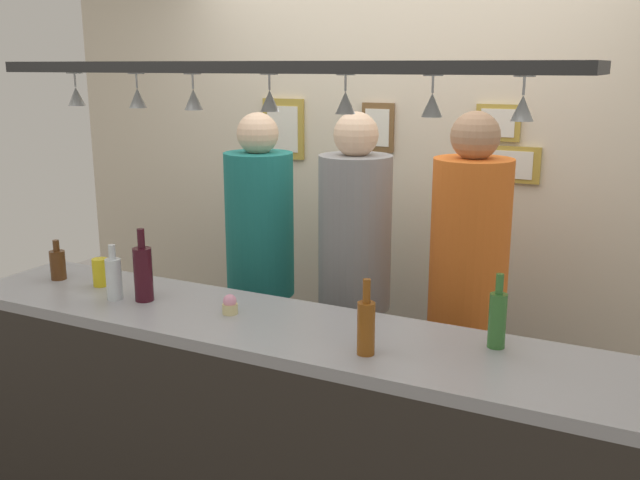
{
  "coord_description": "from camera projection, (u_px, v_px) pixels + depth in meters",
  "views": [
    {
      "loc": [
        1.3,
        -2.5,
        1.95
      ],
      "look_at": [
        0.0,
        0.1,
        1.23
      ],
      "focal_mm": 39.77,
      "sensor_mm": 36.0,
      "label": 1
    }
  ],
  "objects": [
    {
      "name": "person_right_orange_shirt",
      "position": [
        468.0,
        273.0,
        3.09
      ],
      "size": [
        0.34,
        0.34,
        1.77
      ],
      "color": "#2D334C",
      "rests_on": "ground_plane"
    },
    {
      "name": "drink_can",
      "position": [
        100.0,
        272.0,
        3.07
      ],
      "size": [
        0.07,
        0.07,
        0.12
      ],
      "primitive_type": "cylinder",
      "color": "yellow",
      "rests_on": "bar_counter"
    },
    {
      "name": "person_left_teal_shirt",
      "position": [
        260.0,
        250.0,
        3.56
      ],
      "size": [
        0.34,
        0.34,
        1.73
      ],
      "color": "#2D334C",
      "rests_on": "ground_plane"
    },
    {
      "name": "bottle_beer_brown_stubby",
      "position": [
        58.0,
        264.0,
        3.16
      ],
      "size": [
        0.07,
        0.07,
        0.18
      ],
      "color": "#512D14",
      "rests_on": "bar_counter"
    },
    {
      "name": "picture_frame_lower_pair",
      "position": [
        510.0,
        164.0,
        3.51
      ],
      "size": [
        0.3,
        0.02,
        0.18
      ],
      "color": "#B29338",
      "rests_on": "back_wall"
    },
    {
      "name": "hanging_wineglass_far_right",
      "position": [
        523.0,
        107.0,
        2.08
      ],
      "size": [
        0.07,
        0.07,
        0.13
      ],
      "color": "silver",
      "rests_on": "overhead_glass_rack"
    },
    {
      "name": "hanging_wineglass_far_left",
      "position": [
        76.0,
        95.0,
        2.87
      ],
      "size": [
        0.07,
        0.07,
        0.13
      ],
      "color": "silver",
      "rests_on": "overhead_glass_rack"
    },
    {
      "name": "hanging_wineglass_center",
      "position": [
        270.0,
        99.0,
        2.52
      ],
      "size": [
        0.07,
        0.07,
        0.13
      ],
      "color": "silver",
      "rests_on": "overhead_glass_rack"
    },
    {
      "name": "hanging_wineglass_center_right",
      "position": [
        345.0,
        101.0,
        2.39
      ],
      "size": [
        0.07,
        0.07,
        0.13
      ],
      "color": "silver",
      "rests_on": "overhead_glass_rack"
    },
    {
      "name": "bottle_wine_dark_red",
      "position": [
        143.0,
        273.0,
        2.86
      ],
      "size": [
        0.08,
        0.08,
        0.3
      ],
      "color": "#380F19",
      "rests_on": "bar_counter"
    },
    {
      "name": "bar_counter",
      "position": [
        246.0,
        419.0,
        2.6
      ],
      "size": [
        2.7,
        0.55,
        1.02
      ],
      "color": "#99999E",
      "rests_on": "ground_plane"
    },
    {
      "name": "person_middle_grey_shirt",
      "position": [
        355.0,
        260.0,
        3.33
      ],
      "size": [
        0.34,
        0.34,
        1.75
      ],
      "color": "#2D334C",
      "rests_on": "ground_plane"
    },
    {
      "name": "back_wall",
      "position": [
        403.0,
        188.0,
        3.84
      ],
      "size": [
        4.4,
        0.06,
        2.6
      ],
      "primitive_type": "cube",
      "color": "beige",
      "rests_on": "ground_plane"
    },
    {
      "name": "hanging_wineglass_right",
      "position": [
        432.0,
        104.0,
        2.25
      ],
      "size": [
        0.07,
        0.07,
        0.13
      ],
      "color": "silver",
      "rests_on": "overhead_glass_rack"
    },
    {
      "name": "hanging_wineglass_center_left",
      "position": [
        193.0,
        98.0,
        2.6
      ],
      "size": [
        0.07,
        0.07,
        0.13
      ],
      "color": "silver",
      "rests_on": "overhead_glass_rack"
    },
    {
      "name": "picture_frame_upper_small",
      "position": [
        498.0,
        123.0,
        3.5
      ],
      "size": [
        0.22,
        0.02,
        0.18
      ],
      "color": "#B29338",
      "rests_on": "back_wall"
    },
    {
      "name": "picture_frame_caricature",
      "position": [
        283.0,
        129.0,
        4.05
      ],
      "size": [
        0.26,
        0.02,
        0.34
      ],
      "color": "#B29338",
      "rests_on": "back_wall"
    },
    {
      "name": "picture_frame_crest",
      "position": [
        378.0,
        128.0,
        3.79
      ],
      "size": [
        0.18,
        0.02,
        0.26
      ],
      "color": "brown",
      "rests_on": "back_wall"
    },
    {
      "name": "bottle_beer_green_import",
      "position": [
        497.0,
        318.0,
        2.39
      ],
      "size": [
        0.06,
        0.06,
        0.26
      ],
      "color": "#336B2D",
      "rests_on": "bar_counter"
    },
    {
      "name": "overhead_glass_rack",
      "position": [
        269.0,
        67.0,
        2.47
      ],
      "size": [
        2.2,
        0.36,
        0.04
      ],
      "primitive_type": "cube",
      "color": "black"
    },
    {
      "name": "cupcake",
      "position": [
        230.0,
        305.0,
        2.73
      ],
      "size": [
        0.06,
        0.06,
        0.08
      ],
      "color": "beige",
      "rests_on": "bar_counter"
    },
    {
      "name": "hanging_wineglass_left",
      "position": [
        138.0,
        97.0,
        2.73
      ],
      "size": [
        0.07,
        0.07,
        0.13
      ],
      "color": "silver",
      "rests_on": "overhead_glass_rack"
    },
    {
      "name": "bottle_beer_amber_tall",
      "position": [
        366.0,
        326.0,
        2.33
      ],
      "size": [
        0.06,
        0.06,
        0.26
      ],
      "color": "brown",
      "rests_on": "bar_counter"
    },
    {
      "name": "bottle_soda_clear",
      "position": [
        114.0,
        278.0,
        2.88
      ],
      "size": [
        0.06,
        0.06,
        0.23
      ],
      "color": "silver",
      "rests_on": "bar_counter"
    }
  ]
}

